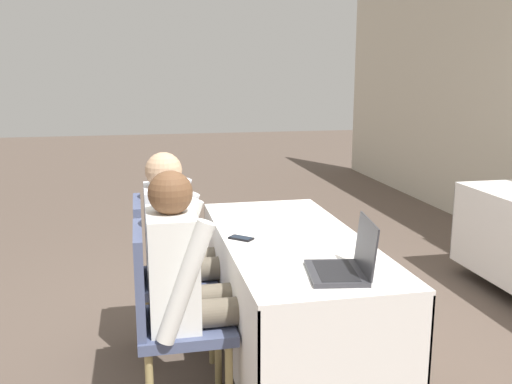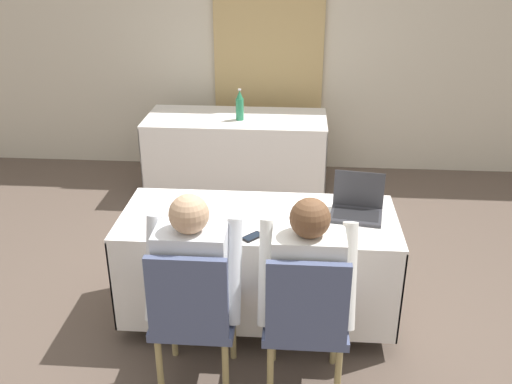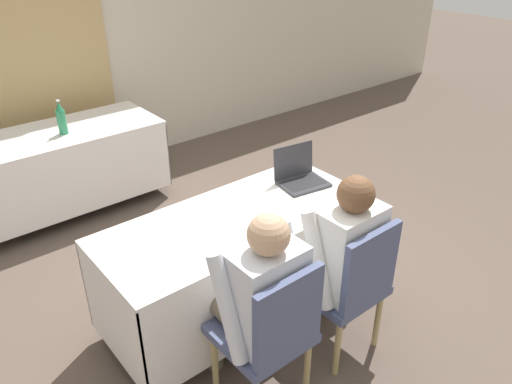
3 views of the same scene
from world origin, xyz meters
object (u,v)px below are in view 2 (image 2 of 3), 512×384
chair_near_right (306,318)px  person_checkered_shirt (195,276)px  cell_phone (253,237)px  person_white_shirt (307,281)px  water_bottle (240,106)px  laptop (357,208)px  chair_near_left (193,313)px

chair_near_right → person_checkered_shirt: size_ratio=0.78×
person_checkered_shirt → cell_phone: bearing=-133.4°
chair_near_right → person_white_shirt: bearing=-90.0°
water_bottle → chair_near_right: (0.60, -2.61, -0.37)m
water_bottle → cell_phone: bearing=-82.4°
cell_phone → water_bottle: 2.23m
person_checkered_shirt → person_white_shirt: same height
water_bottle → person_checkered_shirt: person_checkered_shirt is taller
chair_near_right → laptop: bearing=-112.4°
cell_phone → chair_near_left: bearing=-82.3°
chair_near_left → water_bottle: bearing=-89.7°
laptop → cell_phone: bearing=-142.1°
water_bottle → person_white_shirt: person_white_shirt is taller
cell_phone → person_checkered_shirt: person_checkered_shirt is taller
chair_near_left → person_checkered_shirt: 0.19m
chair_near_left → person_checkered_shirt: (0.00, 0.10, 0.16)m
water_bottle → chair_near_left: bearing=-89.7°
cell_phone → chair_near_right: (0.31, -0.40, -0.24)m
laptop → chair_near_left: laptop is taller
cell_phone → person_checkered_shirt: bearing=-90.7°
cell_phone → person_white_shirt: size_ratio=0.12×
water_bottle → person_white_shirt: size_ratio=0.25×
person_checkered_shirt → water_bottle: bearing=-89.7°
laptop → person_checkered_shirt: (-0.89, -0.63, -0.12)m
chair_near_left → person_checkered_shirt: size_ratio=0.78×
chair_near_left → laptop: bearing=-140.4°
cell_phone → water_bottle: size_ratio=0.47×
laptop → chair_near_left: bearing=-131.5°
laptop → person_white_shirt: 0.71m
laptop → person_white_shirt: size_ratio=0.30×
chair_near_left → cell_phone: bearing=-125.1°
laptop → chair_near_left: (-0.89, -0.74, -0.28)m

